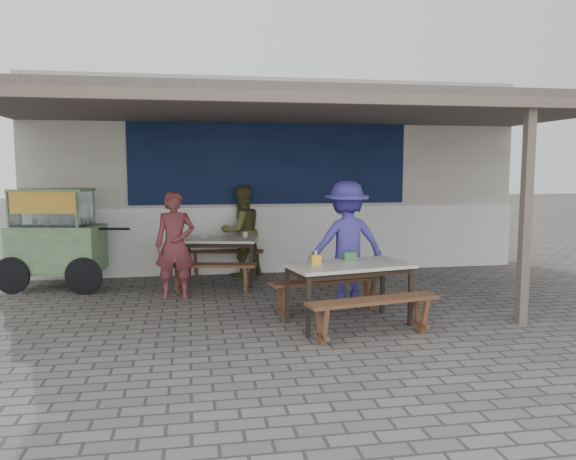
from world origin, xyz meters
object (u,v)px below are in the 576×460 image
(table_right, at_px, (349,270))
(patron_right_table, at_px, (346,243))
(bench_left_street, at_px, (212,272))
(tissue_box, at_px, (316,259))
(bench_right_wall, at_px, (327,287))
(vendor_cart, at_px, (55,235))
(table_left, at_px, (219,243))
(condiment_jar, at_px, (245,234))
(bench_right_street, at_px, (373,308))
(patron_wall_side, at_px, (242,231))
(donation_box, at_px, (349,256))
(condiment_bowl, at_px, (204,237))
(bench_left_wall, at_px, (225,257))
(patron_street_side, at_px, (175,245))

(table_right, xyz_separation_m, patron_right_table, (0.26, 1.01, 0.19))
(bench_left_street, xyz_separation_m, tissue_box, (1.17, -1.97, 0.47))
(bench_right_wall, distance_m, vendor_cart, 4.43)
(table_left, distance_m, condiment_jar, 0.47)
(bench_right_street, xyz_separation_m, patron_wall_side, (-1.11, 3.94, 0.45))
(table_right, relative_size, donation_box, 10.02)
(tissue_box, height_order, donation_box, tissue_box)
(table_left, xyz_separation_m, bench_right_wall, (1.30, -2.12, -0.33))
(bench_left_street, xyz_separation_m, donation_box, (1.64, -1.77, 0.47))
(condiment_bowl, bearing_deg, tissue_box, -65.57)
(table_left, bearing_deg, patron_wall_side, 67.92)
(bench_left_wall, distance_m, bench_right_street, 4.22)
(bench_right_street, xyz_separation_m, condiment_jar, (-1.09, 3.41, 0.45))
(patron_street_side, bearing_deg, bench_right_wall, -28.81)
(table_right, bearing_deg, patron_wall_side, 95.01)
(table_left, height_order, patron_wall_side, patron_wall_side)
(bench_left_wall, relative_size, patron_street_side, 0.87)
(table_right, relative_size, tissue_box, 13.96)
(patron_wall_side, distance_m, patron_right_table, 2.65)
(bench_right_street, bearing_deg, condiment_bowl, 106.11)
(table_left, relative_size, patron_wall_side, 0.86)
(tissue_box, bearing_deg, condiment_bowl, 114.43)
(bench_right_street, bearing_deg, bench_right_wall, 90.00)
(bench_left_street, height_order, table_right, table_right)
(bench_left_wall, height_order, vendor_cart, vendor_cart)
(bench_right_street, distance_m, bench_right_wall, 1.19)
(patron_wall_side, height_order, patron_right_table, patron_right_table)
(patron_street_side, height_order, condiment_jar, patron_street_side)
(table_left, relative_size, bench_left_wall, 1.00)
(bench_left_wall, height_order, donation_box, donation_box)
(bench_left_wall, distance_m, patron_street_side, 1.87)
(bench_right_street, xyz_separation_m, vendor_cart, (-4.07, 3.32, 0.52))
(tissue_box, distance_m, donation_box, 0.52)
(bench_right_street, bearing_deg, bench_left_wall, 97.81)
(bench_right_street, bearing_deg, vendor_cart, 129.39)
(bench_left_street, bearing_deg, patron_street_side, -144.72)
(bench_right_street, xyz_separation_m, tissue_box, (-0.52, 0.63, 0.47))
(bench_left_street, relative_size, bench_right_street, 0.86)
(tissue_box, bearing_deg, bench_left_wall, 104.61)
(table_right, distance_m, vendor_cart, 4.81)
(table_right, xyz_separation_m, condiment_bowl, (-1.66, 2.83, 0.10))
(patron_wall_side, xyz_separation_m, donation_box, (1.07, -3.10, 0.01))
(condiment_jar, bearing_deg, bench_left_street, -126.11)
(vendor_cart, height_order, donation_box, vendor_cart)
(bench_left_wall, bearing_deg, patron_street_side, -105.23)
(patron_street_side, bearing_deg, donation_box, -32.79)
(table_left, height_order, condiment_jar, condiment_jar)
(bench_right_wall, height_order, tissue_box, tissue_box)
(patron_street_side, bearing_deg, tissue_box, -43.20)
(bench_left_street, xyz_separation_m, bench_right_wall, (1.45, -1.43, 0.01))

